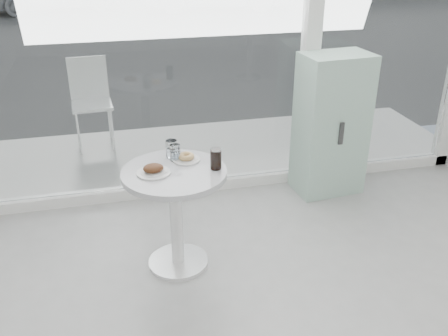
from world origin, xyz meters
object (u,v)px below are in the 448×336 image
object	(u,v)px
patio_chair	(91,97)
water_tumbler_b	(172,150)
main_table	(175,199)
water_tumbler_a	(175,154)
cola_glass	(216,159)
plate_fritter	(154,170)
plate_donut	(186,158)
mint_cabinet	(331,125)

from	to	relation	value
patio_chair	water_tumbler_b	distance (m)	2.24
main_table	water_tumbler_a	bearing A→B (deg)	77.69
cola_glass	main_table	bearing A→B (deg)	172.63
plate_fritter	water_tumbler_b	world-z (taller)	water_tumbler_b
plate_donut	cola_glass	xyz separation A→B (m)	(0.17, -0.18, 0.05)
main_table	water_tumbler_b	bearing A→B (deg)	85.27
main_table	water_tumbler_a	size ratio (longest dim) A/B	6.47
patio_chair	plate_fritter	distance (m)	2.43
main_table	cola_glass	size ratio (longest dim) A/B	5.26
plate_fritter	water_tumbler_a	bearing A→B (deg)	45.08
water_tumbler_b	cola_glass	size ratio (longest dim) A/B	0.88
water_tumbler_b	plate_donut	bearing A→B (deg)	-41.05
patio_chair	plate_donut	world-z (taller)	patio_chair
water_tumbler_a	water_tumbler_b	distance (m)	0.06
main_table	plate_fritter	xyz separation A→B (m)	(-0.14, -0.01, 0.25)
water_tumbler_a	cola_glass	bearing A→B (deg)	-38.44
main_table	cola_glass	xyz separation A→B (m)	(0.28, -0.04, 0.29)
mint_cabinet	water_tumbler_b	distance (m)	1.66
water_tumbler_b	water_tumbler_a	bearing A→B (deg)	-74.39
main_table	water_tumbler_b	distance (m)	0.35
main_table	patio_chair	size ratio (longest dim) A/B	0.81
patio_chair	plate_donut	distance (m)	2.33
main_table	plate_fritter	bearing A→B (deg)	-175.45
main_table	mint_cabinet	world-z (taller)	mint_cabinet
main_table	plate_fritter	distance (m)	0.28
water_tumbler_a	water_tumbler_b	bearing A→B (deg)	105.61
mint_cabinet	cola_glass	bearing A→B (deg)	-150.49
mint_cabinet	plate_fritter	world-z (taller)	mint_cabinet
patio_chair	plate_donut	xyz separation A→B (m)	(0.68, -2.23, 0.20)
plate_donut	water_tumbler_b	bearing A→B (deg)	138.95
mint_cabinet	plate_fritter	distance (m)	1.89
patio_chair	cola_glass	bearing A→B (deg)	-74.13
water_tumbler_b	cola_glass	xyz separation A→B (m)	(0.26, -0.26, 0.01)
water_tumbler_b	cola_glass	bearing A→B (deg)	-44.12
patio_chair	water_tumbler_a	xyz separation A→B (m)	(0.60, -2.21, 0.23)
main_table	water_tumbler_b	size ratio (longest dim) A/B	5.95
plate_donut	water_tumbler_a	size ratio (longest dim) A/B	1.65
water_tumbler_a	plate_donut	bearing A→B (deg)	-14.36
main_table	mint_cabinet	size ratio (longest dim) A/B	0.60
water_tumbler_a	cola_glass	xyz separation A→B (m)	(0.25, -0.20, 0.02)
water_tumbler_a	plate_fritter	bearing A→B (deg)	-134.92
patio_chair	water_tumbler_a	distance (m)	2.30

